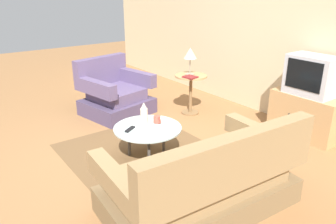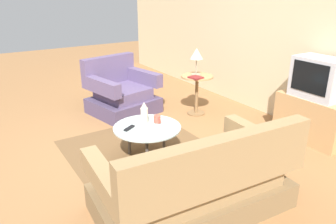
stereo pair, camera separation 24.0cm
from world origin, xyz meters
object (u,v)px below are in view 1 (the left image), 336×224
(book, at_px, (190,77))
(tv_remote_dark, at_px, (130,129))
(television, at_px, (312,75))
(coffee_table, at_px, (148,130))
(table_lamp, at_px, (190,55))
(armchair, at_px, (115,95))
(vase, at_px, (144,113))
(side_table, at_px, (191,86))
(mug, at_px, (157,119))
(tv_stand, at_px, (306,115))
(couch, at_px, (203,183))

(book, bearing_deg, tv_remote_dark, -74.86)
(book, bearing_deg, television, 19.87)
(television, height_order, tv_remote_dark, television)
(coffee_table, bearing_deg, tv_remote_dark, -105.18)
(table_lamp, bearing_deg, armchair, -126.62)
(vase, bearing_deg, table_lamp, 119.33)
(tv_remote_dark, bearing_deg, side_table, -2.85)
(table_lamp, bearing_deg, television, 24.24)
(mug, bearing_deg, table_lamp, 124.69)
(tv_stand, bearing_deg, side_table, -155.21)
(mug, height_order, book, book)
(couch, distance_m, tv_stand, 2.25)
(vase, relative_size, tv_remote_dark, 1.60)
(side_table, xyz_separation_m, television, (1.56, 0.71, 0.39))
(armchair, relative_size, tv_remote_dark, 6.82)
(couch, relative_size, table_lamp, 4.24)
(armchair, distance_m, side_table, 1.22)
(armchair, xyz_separation_m, coffee_table, (1.58, -0.40, 0.07))
(side_table, bearing_deg, vase, -61.63)
(armchair, xyz_separation_m, tv_remote_dark, (1.53, -0.60, 0.11))
(armchair, xyz_separation_m, tv_stand, (2.30, 1.68, -0.01))
(table_lamp, bearing_deg, side_table, 8.33)
(armchair, height_order, side_table, armchair)
(table_lamp, distance_m, tv_remote_dark, 1.84)
(table_lamp, bearing_deg, mug, -55.31)
(book, bearing_deg, coffee_table, -69.55)
(coffee_table, bearing_deg, tv_stand, 70.94)
(coffee_table, distance_m, tv_remote_dark, 0.21)
(tv_remote_dark, bearing_deg, book, -4.63)
(armchair, relative_size, coffee_table, 1.40)
(television, height_order, mug, television)
(couch, distance_m, coffee_table, 1.11)
(coffee_table, relative_size, side_table, 1.24)
(armchair, xyz_separation_m, mug, (1.54, -0.24, 0.14))
(mug, relative_size, tv_remote_dark, 0.80)
(coffee_table, height_order, table_lamp, table_lamp)
(tv_stand, distance_m, mug, 2.07)
(couch, distance_m, side_table, 2.45)
(armchair, bearing_deg, book, 123.27)
(vase, bearing_deg, book, 116.46)
(vase, distance_m, book, 1.36)
(side_table, bearing_deg, couch, -37.54)
(tv_stand, bearing_deg, mug, -111.62)
(table_lamp, bearing_deg, tv_stand, 24.54)
(television, xyz_separation_m, tv_remote_dark, (-0.77, -2.28, -0.43))
(vase, bearing_deg, tv_stand, 67.60)
(vase, relative_size, book, 1.20)
(armchair, bearing_deg, television, 114.43)
(television, xyz_separation_m, book, (-1.45, -0.83, -0.20))
(table_lamp, bearing_deg, coffee_table, -57.43)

